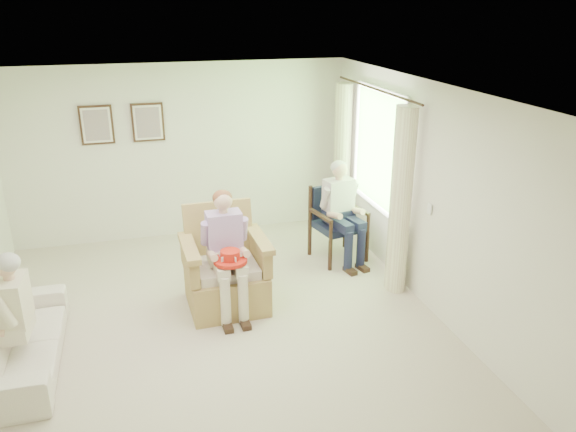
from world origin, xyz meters
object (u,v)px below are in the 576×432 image
at_px(wood_armchair, 336,219).
at_px(person_sofa, 10,311).
at_px(hatbox, 206,281).
at_px(sofa, 20,340).
at_px(red_hat, 230,258).
at_px(person_dark, 341,205).
at_px(wicker_armchair, 225,276).
at_px(person_wicker, 226,244).

height_order(wood_armchair, person_sofa, person_sofa).
bearing_deg(hatbox, person_sofa, -153.41).
relative_size(sofa, person_sofa, 1.53).
bearing_deg(red_hat, sofa, -172.59).
bearing_deg(hatbox, red_hat, -68.74).
relative_size(wood_armchair, person_dark, 0.73).
bearing_deg(wood_armchair, sofa, -169.76).
height_order(sofa, red_hat, red_hat).
height_order(person_sofa, hatbox, person_sofa).
xyz_separation_m(sofa, person_dark, (3.90, 1.41, 0.54)).
height_order(wicker_armchair, person_dark, person_dark).
xyz_separation_m(wicker_armchair, wood_armchair, (1.74, 0.94, 0.17)).
bearing_deg(person_dark, hatbox, -175.36).
bearing_deg(person_sofa, wicker_armchair, 113.73).
height_order(wicker_armchair, person_wicker, person_wicker).
bearing_deg(person_wicker, wood_armchair, 30.54).
xyz_separation_m(sofa, person_wicker, (2.16, 0.48, 0.57)).
xyz_separation_m(person_sofa, hatbox, (1.96, 0.98, -0.45)).
height_order(person_wicker, red_hat, person_wicker).
xyz_separation_m(sofa, red_hat, (2.17, 0.28, 0.49)).
height_order(wicker_armchair, red_hat, wicker_armchair).
distance_m(wicker_armchair, sofa, 2.26).
relative_size(person_sofa, red_hat, 3.27).
xyz_separation_m(person_wicker, person_dark, (1.74, 0.93, -0.03)).
bearing_deg(person_dark, person_sofa, -170.09).
xyz_separation_m(person_wicker, hatbox, (-0.21, 0.36, -0.61)).
height_order(person_sofa, red_hat, person_sofa).
relative_size(wood_armchair, red_hat, 2.68).
relative_size(sofa, hatbox, 3.11).
bearing_deg(person_sofa, red_hat, 104.98).
bearing_deg(person_wicker, person_sofa, -165.69).
distance_m(wood_armchair, red_hat, 2.17).
bearing_deg(person_wicker, hatbox, 118.59).
distance_m(wicker_armchair, person_dark, 1.95).
xyz_separation_m(sofa, hatbox, (1.96, 0.84, -0.04)).
relative_size(wicker_armchair, wood_armchair, 1.18).
height_order(person_dark, hatbox, person_dark).
distance_m(person_wicker, person_dark, 1.97).
xyz_separation_m(person_dark, person_sofa, (-3.90, -1.55, -0.13)).
distance_m(person_wicker, person_sofa, 2.26).
distance_m(wicker_armchair, person_sofa, 2.32).
bearing_deg(wicker_armchair, person_wicker, -91.73).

